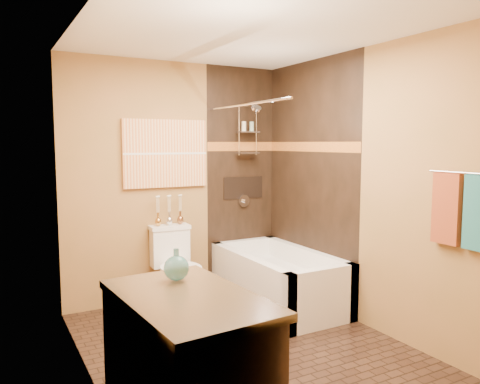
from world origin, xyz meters
TOP-DOWN VIEW (x-y plane):
  - floor at (0.00, 0.00)m, footprint 3.00×3.00m
  - wall_left at (-1.20, 0.00)m, footprint 0.02×3.00m
  - wall_right at (1.20, 0.00)m, footprint 0.02×3.00m
  - wall_back at (0.00, 1.50)m, footprint 2.40×0.02m
  - wall_front at (0.00, -1.50)m, footprint 2.40×0.02m
  - ceiling at (0.00, 0.00)m, footprint 3.00×3.00m
  - alcove_tile_back at (0.78, 1.49)m, footprint 0.85×0.01m
  - alcove_tile_right at (1.19, 0.75)m, footprint 0.01×1.50m
  - mosaic_band_back at (0.78, 1.48)m, footprint 0.85×0.01m
  - mosaic_band_right at (1.18, 0.75)m, footprint 0.01×1.50m
  - alcove_niche at (0.80, 1.48)m, footprint 0.50×0.01m
  - shower_fixtures at (0.80, 1.38)m, footprint 0.24×0.33m
  - curtain_rod at (0.40, 0.75)m, footprint 0.03×1.55m
  - towel_bar at (1.15, -1.05)m, footprint 0.02×0.55m
  - towel_teal at (1.16, -1.18)m, footprint 0.05×0.22m
  - towel_rust at (1.16, -0.92)m, footprint 0.05×0.22m
  - sunset_painting at (-0.13, 1.48)m, footprint 0.90×0.04m
  - vanity_mirror at (-1.19, -1.00)m, footprint 0.01×1.00m
  - bathtub at (0.80, 0.75)m, footprint 0.80×1.50m
  - toilet at (-0.13, 1.21)m, footprint 0.42×0.62m
  - vanity at (-0.92, -1.00)m, footprint 0.68×1.04m
  - teal_bottle at (-0.87, -0.74)m, footprint 0.14×0.14m
  - bud_vases at (-0.13, 1.39)m, footprint 0.31×0.06m

SIDE VIEW (x-z plane):
  - floor at x=0.00m, z-range 0.00..0.00m
  - bathtub at x=0.80m, z-range -0.05..0.50m
  - toilet at x=-0.13m, z-range 0.00..0.81m
  - vanity at x=-0.92m, z-range 0.00..0.89m
  - bud_vases at x=-0.13m, z-range 0.82..1.13m
  - teal_bottle at x=-0.87m, z-range 0.87..1.09m
  - alcove_niche at x=0.80m, z-range 1.02..1.27m
  - towel_teal at x=1.16m, z-range 0.92..1.44m
  - towel_rust at x=1.16m, z-range 0.92..1.44m
  - wall_left at x=-1.20m, z-range 0.00..2.50m
  - wall_right at x=1.20m, z-range 0.00..2.50m
  - wall_back at x=0.00m, z-range 0.00..2.50m
  - wall_front at x=0.00m, z-range 0.00..2.50m
  - alcove_tile_back at x=0.78m, z-range 0.00..2.50m
  - alcove_tile_right at x=1.19m, z-range 0.00..2.50m
  - towel_bar at x=1.15m, z-range 1.44..1.46m
  - vanity_mirror at x=-1.19m, z-range 1.05..1.95m
  - sunset_painting at x=-0.13m, z-range 1.20..1.90m
  - mosaic_band_back at x=0.78m, z-range 1.57..1.67m
  - mosaic_band_right at x=1.18m, z-range 1.57..1.67m
  - shower_fixtures at x=0.80m, z-range 1.08..2.25m
  - curtain_rod at x=0.40m, z-range 2.01..2.03m
  - ceiling at x=0.00m, z-range 2.50..2.50m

